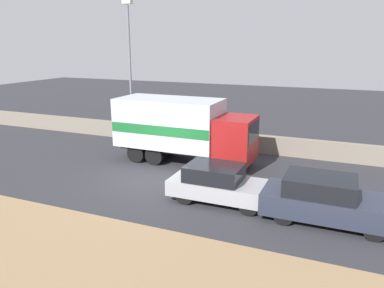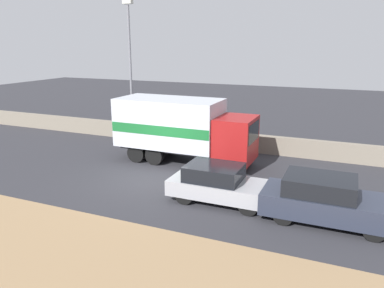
# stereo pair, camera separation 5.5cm
# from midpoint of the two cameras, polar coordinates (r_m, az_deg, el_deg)

# --- Properties ---
(ground_plane) EXTENTS (80.00, 80.00, 0.00)m
(ground_plane) POSITION_cam_midpoint_polar(r_m,az_deg,el_deg) (16.66, -6.02, -5.63)
(ground_plane) COLOR #2D2D33
(dirt_shoulder_foreground) EXTENTS (60.00, 6.28, 0.04)m
(dirt_shoulder_foreground) POSITION_cam_midpoint_polar(r_m,az_deg,el_deg) (11.70, -23.41, -16.28)
(dirt_shoulder_foreground) COLOR #937551
(dirt_shoulder_foreground) RESTS_ON ground_plane
(stone_wall_backdrop) EXTENTS (60.00, 0.35, 1.00)m
(stone_wall_backdrop) POSITION_cam_midpoint_polar(r_m,az_deg,el_deg) (21.95, 1.87, 0.91)
(stone_wall_backdrop) COLOR gray
(stone_wall_backdrop) RESTS_ON ground_plane
(street_lamp) EXTENTS (0.56, 0.28, 8.20)m
(street_lamp) POSITION_cam_midpoint_polar(r_m,az_deg,el_deg) (22.46, -9.31, 11.81)
(street_lamp) COLOR slate
(street_lamp) RESTS_ON ground_plane
(box_truck) EXTENTS (6.98, 2.53, 3.21)m
(box_truck) POSITION_cam_midpoint_polar(r_m,az_deg,el_deg) (18.78, -1.67, 2.57)
(box_truck) COLOR maroon
(box_truck) RESTS_ON ground_plane
(car_hatchback) EXTENTS (3.97, 1.74, 1.44)m
(car_hatchback) POSITION_cam_midpoint_polar(r_m,az_deg,el_deg) (14.31, 4.32, -6.04)
(car_hatchback) COLOR #9E9EA3
(car_hatchback) RESTS_ON ground_plane
(car_sedan_second) EXTENTS (4.44, 1.86, 1.58)m
(car_sedan_second) POSITION_cam_midpoint_polar(r_m,az_deg,el_deg) (13.49, 19.94, -8.04)
(car_sedan_second) COLOR #282D3D
(car_sedan_second) RESTS_ON ground_plane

